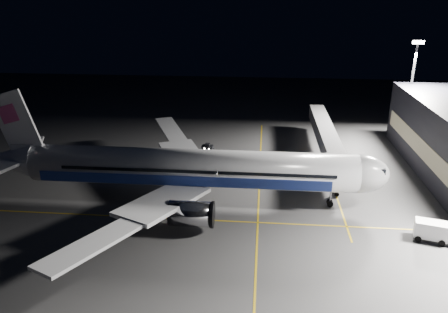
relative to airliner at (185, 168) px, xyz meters
The scene contains 12 objects.
ground 5.27m from the airliner, ahead, with size 200.00×200.00×0.00m, color #4C4C4F.
guide_line_main 12.22m from the airliner, ahead, with size 0.25×80.00×0.01m, color gold.
guide_line_cross 7.99m from the airliner, 79.83° to the right, with size 70.00×0.25×0.01m, color gold.
guide_line_side 25.67m from the airliner, 23.43° to the left, with size 0.25×40.00×0.01m, color gold.
airliner is the anchor object (origin of this frame).
jet_bridge 29.31m from the airliner, 38.04° to the left, with size 3.60×34.40×6.30m.
floodlight_mast_north 52.56m from the airliner, 37.91° to the left, with size 2.40×0.68×20.70m.
service_truck 34.75m from the airliner, 14.35° to the right, with size 5.42×3.34×2.60m.
baggage_tug 22.03m from the airliner, 88.49° to the left, with size 2.34×1.97×1.56m.
safety_cone_a 15.00m from the airliner, 99.69° to the left, with size 0.45×0.45×0.67m, color #E14D09.
safety_cone_b 14.55m from the airliner, 58.93° to the left, with size 0.41×0.41×0.61m, color #E14D09.
safety_cone_c 8.70m from the airliner, 56.72° to the left, with size 0.43×0.43×0.64m, color #E14D09.
Camera 1 is at (10.24, -58.92, 30.00)m, focal length 35.00 mm.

